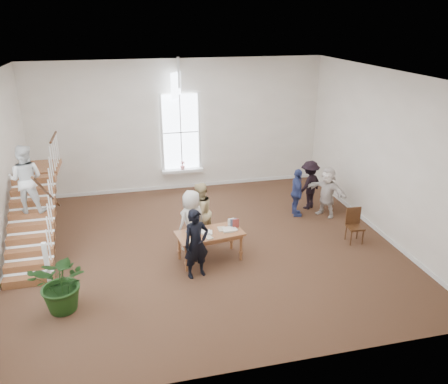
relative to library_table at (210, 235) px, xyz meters
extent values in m
plane|color=#472D1B|center=(0.03, 0.67, -0.68)|extent=(10.00, 10.00, 0.00)
plane|color=beige|center=(0.03, 5.17, 1.57)|extent=(10.00, 0.00, 10.00)
plane|color=beige|center=(0.03, -3.83, 1.57)|extent=(10.00, 0.00, 10.00)
plane|color=beige|center=(5.03, 0.67, 1.57)|extent=(0.00, 9.00, 9.00)
plane|color=white|center=(0.03, 0.67, 3.82)|extent=(10.00, 10.00, 0.00)
cube|color=white|center=(0.03, 4.99, 0.02)|extent=(1.45, 0.28, 0.10)
plane|color=white|center=(0.03, 5.11, 1.37)|extent=(2.60, 0.00, 2.60)
plane|color=white|center=(0.03, 5.11, 2.97)|extent=(0.60, 0.60, 0.85)
cube|color=white|center=(0.03, 5.14, -0.62)|extent=(10.00, 0.04, 0.12)
imported|color=pink|center=(0.03, 4.96, 0.22)|extent=(0.17, 0.17, 0.30)
cube|color=brown|center=(-4.32, -0.13, -0.58)|extent=(1.10, 0.30, 0.20)
cube|color=brown|center=(-4.32, 0.17, -0.38)|extent=(1.10, 0.30, 0.20)
cube|color=brown|center=(-4.32, 0.47, -0.18)|extent=(1.10, 0.30, 0.20)
cube|color=brown|center=(-4.32, 0.77, 0.02)|extent=(1.10, 0.30, 0.20)
cube|color=brown|center=(-4.32, 1.07, 0.22)|extent=(1.10, 0.30, 0.20)
cube|color=brown|center=(-4.32, 1.37, 0.42)|extent=(1.10, 0.30, 0.20)
cube|color=brown|center=(-4.32, 1.67, 0.62)|extent=(1.10, 0.30, 0.20)
cube|color=brown|center=(-4.32, 1.97, 0.82)|extent=(1.10, 0.30, 0.20)
cube|color=brown|center=(-4.32, 2.27, 1.02)|extent=(1.10, 0.30, 0.20)
cube|color=brown|center=(-4.32, 3.17, 1.06)|extent=(1.10, 1.20, 0.12)
cube|color=white|center=(-3.83, -0.28, -0.13)|extent=(0.10, 0.10, 1.10)
cylinder|color=#341C0E|center=(-3.82, 1.07, 1.07)|extent=(0.07, 2.74, 1.86)
imported|color=silver|center=(-4.32, 1.37, 1.38)|extent=(0.94, 0.79, 1.72)
cube|color=brown|center=(0.00, 0.00, 0.06)|extent=(1.75, 1.06, 0.05)
cube|color=brown|center=(0.00, 0.00, -0.01)|extent=(1.61, 0.92, 0.10)
cylinder|color=brown|center=(-0.66, -0.42, -0.33)|extent=(0.07, 0.07, 0.72)
cylinder|color=brown|center=(0.76, -0.20, -0.33)|extent=(0.07, 0.07, 0.72)
cylinder|color=brown|center=(-0.76, 0.20, -0.33)|extent=(0.07, 0.07, 0.72)
cylinder|color=brown|center=(0.67, 0.41, -0.33)|extent=(0.07, 0.07, 0.72)
cube|color=silver|center=(-0.15, 0.04, 0.11)|extent=(0.32, 0.34, 0.05)
cube|color=beige|center=(-0.26, 0.18, 0.11)|extent=(0.19, 0.30, 0.06)
cube|color=tan|center=(-0.51, -0.36, 0.10)|extent=(0.23, 0.23, 0.02)
cube|color=silver|center=(-0.29, 0.03, 0.10)|extent=(0.28, 0.28, 0.03)
cube|color=#4C5972|center=(-0.47, 0.08, 0.10)|extent=(0.22, 0.23, 0.03)
cube|color=maroon|center=(-0.43, 0.07, 0.10)|extent=(0.24, 0.21, 0.02)
cube|color=white|center=(-0.07, -0.04, 0.12)|extent=(0.18, 0.25, 0.06)
cube|color=#BFB299|center=(-0.08, -0.29, 0.10)|extent=(0.21, 0.23, 0.03)
cube|color=silver|center=(-0.01, -0.05, 0.10)|extent=(0.18, 0.25, 0.04)
cube|color=beige|center=(0.46, 0.00, 0.11)|extent=(0.25, 0.28, 0.05)
cube|color=tan|center=(0.33, 0.08, 0.10)|extent=(0.19, 0.27, 0.03)
cube|color=silver|center=(0.58, 0.02, 0.10)|extent=(0.26, 0.27, 0.03)
imported|color=black|center=(-0.45, -0.65, 0.17)|extent=(0.71, 0.56, 1.71)
imported|color=beige|center=(-0.35, 0.60, 0.15)|extent=(0.98, 0.87, 1.68)
imported|color=tan|center=(-0.05, 1.10, 0.15)|extent=(1.03, 1.00, 1.67)
imported|color=navy|center=(3.13, 1.99, 0.07)|extent=(0.51, 0.94, 1.51)
imported|color=black|center=(3.73, 2.44, 0.11)|extent=(1.18, 1.03, 1.58)
imported|color=silver|center=(4.03, 1.79, 0.10)|extent=(1.17, 1.48, 1.57)
imported|color=#183611|center=(-3.37, -1.31, -0.02)|extent=(1.50, 1.40, 1.34)
cube|color=#341C0E|center=(4.03, 0.00, -0.24)|extent=(0.44, 0.44, 0.05)
cube|color=#341C0E|center=(4.05, 0.19, 0.03)|extent=(0.42, 0.07, 0.50)
cylinder|color=#341C0E|center=(3.85, -0.15, -0.47)|extent=(0.04, 0.04, 0.44)
cylinder|color=#341C0E|center=(4.19, -0.18, -0.47)|extent=(0.04, 0.04, 0.44)
cylinder|color=#341C0E|center=(3.88, 0.18, -0.47)|extent=(0.04, 0.04, 0.44)
cylinder|color=#341C0E|center=(4.21, 0.16, -0.47)|extent=(0.04, 0.04, 0.44)
camera|label=1|loc=(-1.86, -9.52, 5.12)|focal=35.00mm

